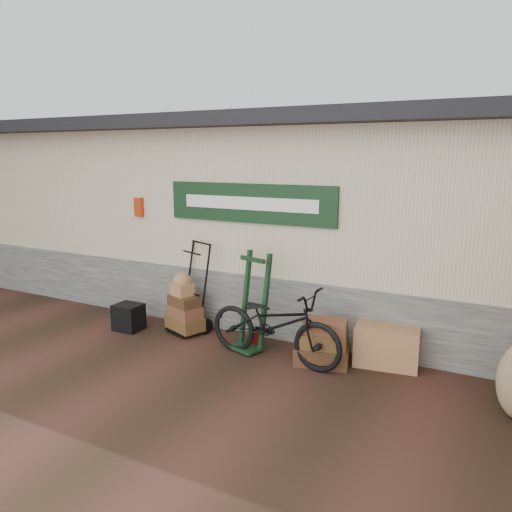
{
  "coord_description": "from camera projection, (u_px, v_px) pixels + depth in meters",
  "views": [
    {
      "loc": [
        3.04,
        -5.2,
        2.62
      ],
      "look_at": [
        -0.16,
        0.9,
        1.22
      ],
      "focal_mm": 35.0,
      "sensor_mm": 36.0,
      "label": 1
    }
  ],
  "objects": [
    {
      "name": "ground",
      "position": [
        234.0,
        362.0,
        6.42
      ],
      "size": [
        80.0,
        80.0,
        0.0
      ],
      "primitive_type": "plane",
      "color": "black",
      "rests_on": "ground"
    },
    {
      "name": "station_building",
      "position": [
        314.0,
        215.0,
        8.47
      ],
      "size": [
        14.4,
        4.1,
        3.2
      ],
      "color": "#4C4C47",
      "rests_on": "ground"
    },
    {
      "name": "porter_trolley",
      "position": [
        193.0,
        287.0,
        7.44
      ],
      "size": [
        0.83,
        0.73,
        1.38
      ],
      "primitive_type": null,
      "rotation": [
        0.0,
        0.0,
        -0.36
      ],
      "color": "black",
      "rests_on": "ground"
    },
    {
      "name": "green_barrow",
      "position": [
        253.0,
        302.0,
        6.74
      ],
      "size": [
        0.58,
        0.53,
        1.34
      ],
      "primitive_type": null,
      "rotation": [
        0.0,
        0.0,
        -0.29
      ],
      "color": "black",
      "rests_on": "ground"
    },
    {
      "name": "suitcase_stack",
      "position": [
        322.0,
        341.0,
        6.31
      ],
      "size": [
        0.75,
        0.56,
        0.6
      ],
      "primitive_type": null,
      "rotation": [
        0.0,
        0.0,
        0.21
      ],
      "color": "#392312",
      "rests_on": "ground"
    },
    {
      "name": "wicker_hamper",
      "position": [
        387.0,
        345.0,
        6.31
      ],
      "size": [
        0.84,
        0.61,
        0.51
      ],
      "primitive_type": "cube",
      "rotation": [
        0.0,
        0.0,
        0.14
      ],
      "color": "#8E5E39",
      "rests_on": "ground"
    },
    {
      "name": "black_trunk",
      "position": [
        129.0,
        317.0,
        7.57
      ],
      "size": [
        0.41,
        0.35,
        0.4
      ],
      "primitive_type": "cube",
      "rotation": [
        0.0,
        0.0,
        0.02
      ],
      "color": "black",
      "rests_on": "ground"
    },
    {
      "name": "bicycle",
      "position": [
        274.0,
        320.0,
        6.36
      ],
      "size": [
        0.79,
        1.93,
        1.1
      ],
      "primitive_type": "imported",
      "rotation": [
        0.0,
        0.0,
        1.5
      ],
      "color": "black",
      "rests_on": "ground"
    }
  ]
}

